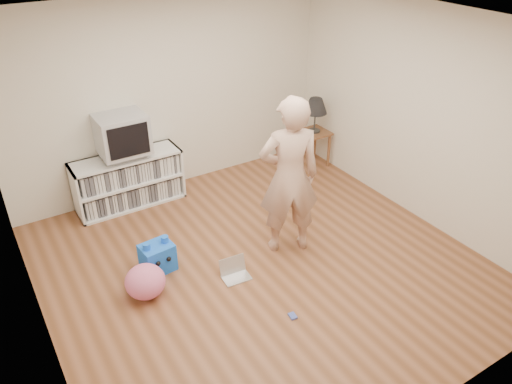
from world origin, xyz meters
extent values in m
plane|color=brown|center=(0.00, 0.00, 0.00)|extent=(4.50, 4.50, 0.00)
cube|color=silver|center=(0.00, 2.25, 1.30)|extent=(4.50, 0.02, 2.60)
cube|color=silver|center=(0.00, -2.25, 1.30)|extent=(4.50, 0.02, 2.60)
cube|color=silver|center=(-2.25, 0.00, 1.30)|extent=(0.02, 4.50, 2.60)
cube|color=silver|center=(2.25, 0.00, 1.30)|extent=(0.02, 4.50, 2.60)
cube|color=white|center=(0.00, 0.00, 2.60)|extent=(4.50, 4.50, 0.01)
cube|color=white|center=(-0.78, 2.23, 0.35)|extent=(1.40, 0.03, 0.70)
cube|color=white|center=(-1.46, 2.02, 0.35)|extent=(0.03, 0.45, 0.70)
cube|color=white|center=(-0.09, 2.02, 0.35)|extent=(0.03, 0.45, 0.70)
cube|color=white|center=(-0.78, 2.02, 0.01)|extent=(1.40, 0.45, 0.03)
cube|color=white|center=(-0.78, 2.02, 0.35)|extent=(1.34, 0.45, 0.03)
cube|color=white|center=(-0.78, 2.02, 0.68)|extent=(1.40, 0.45, 0.03)
cube|color=silver|center=(-0.78, 2.02, 0.35)|extent=(1.26, 0.36, 0.64)
cube|color=gray|center=(-0.78, 2.02, 0.73)|extent=(0.45, 0.35, 0.07)
cube|color=#ACACB1|center=(-0.78, 2.02, 1.02)|extent=(0.60, 0.52, 0.50)
cube|color=black|center=(-0.78, 1.75, 1.02)|extent=(0.50, 0.01, 0.40)
cylinder|color=brown|center=(1.81, 1.48, 0.26)|extent=(0.04, 0.04, 0.52)
cylinder|color=brown|center=(2.15, 1.48, 0.26)|extent=(0.04, 0.04, 0.52)
cylinder|color=brown|center=(1.81, 1.82, 0.26)|extent=(0.04, 0.04, 0.52)
cylinder|color=brown|center=(2.15, 1.82, 0.26)|extent=(0.04, 0.04, 0.52)
cube|color=brown|center=(1.98, 1.65, 0.54)|extent=(0.42, 0.42, 0.03)
cylinder|color=#333333|center=(1.98, 1.65, 0.56)|extent=(0.18, 0.18, 0.02)
cylinder|color=#333333|center=(1.98, 1.65, 0.74)|extent=(0.02, 0.02, 0.32)
imported|color=tan|center=(0.44, 0.13, 0.93)|extent=(0.79, 0.66, 1.86)
cube|color=silver|center=(-0.35, -0.05, 0.01)|extent=(0.31, 0.23, 0.01)
cube|color=silver|center=(-0.34, 0.05, 0.11)|extent=(0.30, 0.09, 0.19)
cube|color=black|center=(-0.34, 0.05, 0.11)|extent=(0.26, 0.07, 0.16)
cube|color=#495CC4|center=(-0.17, -0.85, 0.01)|extent=(0.08, 0.10, 0.02)
cube|color=#1362FA|center=(-1.00, 0.53, 0.16)|extent=(0.37, 0.30, 0.32)
cylinder|color=#1362FA|center=(-1.11, 0.52, 0.36)|extent=(0.08, 0.08, 0.07)
cylinder|color=#1362FA|center=(-0.90, 0.54, 0.36)|extent=(0.08, 0.08, 0.07)
sphere|color=black|center=(-1.05, 0.39, 0.20)|extent=(0.05, 0.05, 0.05)
sphere|color=black|center=(-0.93, 0.40, 0.20)|extent=(0.05, 0.05, 0.05)
ellipsoid|color=#D96292|center=(-1.27, 0.21, 0.18)|extent=(0.53, 0.53, 0.35)
camera|label=1|loc=(-2.38, -3.71, 3.54)|focal=35.00mm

